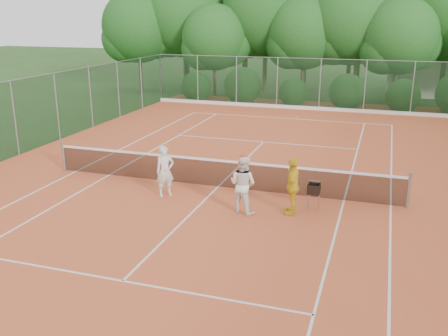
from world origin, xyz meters
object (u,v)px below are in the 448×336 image
Objects in this scene: player_white at (165,171)px; ball_hopper at (314,189)px; player_yellow at (293,186)px; player_center_grp at (243,184)px.

player_white is 2.03× the size of ball_hopper.
player_white is 4.08m from player_yellow.
ball_hopper is (4.61, 0.25, -0.18)m from player_white.
player_white reaches higher than ball_hopper.
player_white is 4.62m from ball_hopper.
player_white is at bearing -157.38° from ball_hopper.
player_yellow is (1.38, 0.32, -0.02)m from player_center_grp.
player_center_grp is at bearing -53.86° from player_white.
player_white is 0.96× the size of player_yellow.
player_center_grp reaches higher than player_white.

